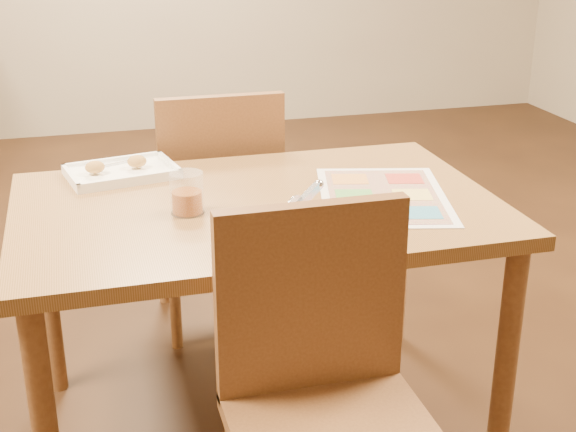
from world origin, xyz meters
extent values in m
plane|color=black|center=(0.00, 0.00, 0.00)|extent=(7.00, 7.00, 0.00)
cube|color=olive|center=(0.00, 0.00, 0.70)|extent=(1.30, 0.85, 0.04)
cylinder|color=brown|center=(-0.59, 0.36, 0.34)|extent=(0.06, 0.06, 0.68)
cylinder|color=brown|center=(0.59, -0.36, 0.34)|extent=(0.06, 0.06, 0.68)
cylinder|color=brown|center=(0.59, 0.36, 0.34)|extent=(0.06, 0.06, 0.68)
cube|color=brown|center=(0.00, -0.51, 0.68)|extent=(0.42, 0.04, 0.45)
cube|color=brown|center=(0.00, 0.70, 0.45)|extent=(0.42, 0.42, 0.04)
cube|color=brown|center=(0.00, 0.51, 0.68)|extent=(0.42, 0.04, 0.45)
cylinder|color=white|center=(0.02, -0.25, 0.73)|extent=(0.36, 0.36, 0.02)
cylinder|color=#BE7641|center=(0.03, -0.24, 0.74)|extent=(0.20, 0.20, 0.01)
cylinder|color=#E8BD7E|center=(0.03, -0.24, 0.75)|extent=(0.17, 0.17, 0.01)
torus|color=#BE7641|center=(0.03, -0.24, 0.75)|extent=(0.21, 0.21, 0.03)
cylinder|color=silver|center=(0.04, -0.24, 0.79)|extent=(0.06, 0.04, 0.07)
cube|color=silver|center=(0.08, -0.21, 0.80)|extent=(0.09, 0.08, 0.05)
cube|color=white|center=(-0.34, 0.32, 0.73)|extent=(0.34, 0.27, 0.02)
cube|color=silver|center=(-0.34, 0.32, 0.74)|extent=(0.15, 0.07, 0.00)
ellipsoid|color=#B88842|center=(-0.41, 0.30, 0.76)|extent=(0.06, 0.05, 0.04)
ellipsoid|color=#B88842|center=(-0.29, 0.33, 0.76)|extent=(0.06, 0.05, 0.04)
cylinder|color=#853A0A|center=(-0.19, -0.03, 0.75)|extent=(0.08, 0.08, 0.06)
cylinder|color=white|center=(-0.19, -0.03, 0.78)|extent=(0.09, 0.09, 0.11)
cube|color=white|center=(0.35, -0.05, 0.72)|extent=(0.45, 0.55, 0.00)
camera|label=1|loc=(-0.45, -1.99, 1.48)|focal=50.00mm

